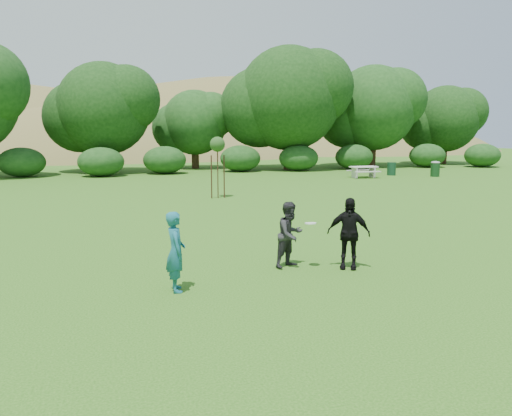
% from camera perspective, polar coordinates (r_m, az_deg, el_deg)
% --- Properties ---
extents(ground, '(120.00, 120.00, 0.00)m').
position_cam_1_polar(ground, '(10.84, 4.50, -8.16)').
color(ground, '#19470C').
rests_on(ground, ground).
extents(player_teal, '(0.40, 0.59, 1.60)m').
position_cam_1_polar(player_teal, '(10.00, -9.17, -4.94)').
color(player_teal, '#175A69').
rests_on(player_teal, ground).
extents(player_grey, '(0.93, 0.86, 1.54)m').
position_cam_1_polar(player_grey, '(11.62, 3.93, -3.05)').
color(player_grey, '#262528').
rests_on(player_grey, ground).
extents(player_black, '(1.05, 0.83, 1.66)m').
position_cam_1_polar(player_black, '(11.64, 10.53, -2.86)').
color(player_black, black).
rests_on(player_black, ground).
extents(trash_can_near, '(0.60, 0.60, 0.90)m').
position_cam_1_polar(trash_can_near, '(36.11, 15.22, 4.34)').
color(trash_can_near, '#143824').
rests_on(trash_can_near, ground).
extents(frisbee, '(0.27, 0.27, 0.05)m').
position_cam_1_polar(frisbee, '(11.46, 6.26, -1.74)').
color(frisbee, white).
rests_on(frisbee, ground).
extents(sapling, '(0.70, 0.70, 2.85)m').
position_cam_1_polar(sapling, '(23.19, -4.43, 7.08)').
color(sapling, '#351E15').
rests_on(sapling, ground).
extents(picnic_table, '(1.80, 1.48, 0.76)m').
position_cam_1_polar(picnic_table, '(33.83, 12.19, 4.28)').
color(picnic_table, beige).
rests_on(picnic_table, ground).
extents(trash_can_lidded, '(0.60, 0.60, 1.05)m').
position_cam_1_polar(trash_can_lidded, '(35.99, 19.80, 4.26)').
color(trash_can_lidded, '#143819').
rests_on(trash_can_lidded, ground).
extents(hillside, '(150.00, 72.00, 52.00)m').
position_cam_1_polar(hillside, '(79.64, -13.73, -2.22)').
color(hillside, olive).
rests_on(hillside, ground).
extents(tree_row, '(53.92, 10.38, 9.62)m').
position_cam_1_polar(tree_row, '(39.01, -6.16, 11.43)').
color(tree_row, '#3A2616').
rests_on(tree_row, ground).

